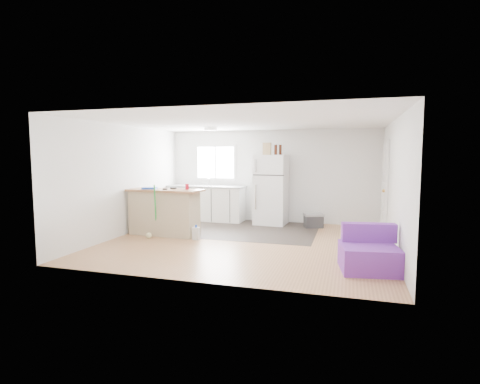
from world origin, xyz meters
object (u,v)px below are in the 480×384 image
at_px(refrigerator, 271,190).
at_px(purple_seat, 369,254).
at_px(cardboard_box, 267,149).
at_px(kitchen_cabinets, 206,203).
at_px(cleaner_jug, 196,233).
at_px(blue_tray, 150,188).
at_px(bottle_right, 280,150).
at_px(mop, 151,227).
at_px(peninsula, 164,212).
at_px(bottle_left, 276,150).
at_px(cooler, 314,220).
at_px(red_cup, 187,187).

bearing_deg(refrigerator, purple_seat, -53.42).
bearing_deg(cardboard_box, refrigerator, 36.82).
xyz_separation_m(kitchen_cabinets, cleaner_jug, (0.66, -2.27, -0.34)).
relative_size(refrigerator, blue_tray, 5.85).
bearing_deg(bottle_right, blue_tray, -141.59).
xyz_separation_m(purple_seat, mop, (-4.32, 1.05, -0.02)).
xyz_separation_m(peninsula, cleaner_jug, (0.86, -0.27, -0.38)).
xyz_separation_m(refrigerator, cleaner_jug, (-1.12, -2.21, -0.74)).
distance_m(purple_seat, mop, 4.44).
xyz_separation_m(bottle_left, bottle_right, (0.10, 0.10, 0.00)).
bearing_deg(cleaner_jug, refrigerator, 65.94).
relative_size(peninsula, cooler, 3.19).
distance_m(cooler, mop, 3.84).
bearing_deg(kitchen_cabinets, refrigerator, -1.31).
relative_size(refrigerator, cleaner_jug, 5.65).
relative_size(cooler, bottle_right, 2.10).
relative_size(kitchen_cabinets, mop, 1.83).
xyz_separation_m(peninsula, red_cup, (0.52, 0.06, 0.56)).
height_order(kitchen_cabinets, cooler, kitchen_cabinets).
bearing_deg(purple_seat, cardboard_box, 116.41).
relative_size(peninsula, cardboard_box, 5.59).
bearing_deg(refrigerator, kitchen_cabinets, -178.63).
distance_m(cleaner_jug, blue_tray, 1.50).
relative_size(peninsula, cleaner_jug, 5.39).
distance_m(cooler, cleaner_jug, 3.00).
relative_size(purple_seat, cardboard_box, 3.11).
distance_m(kitchen_cabinets, peninsula, 2.01).
bearing_deg(peninsula, cleaner_jug, -14.15).
bearing_deg(red_cup, kitchen_cabinets, 99.39).
bearing_deg(blue_tray, kitchen_cabinets, 75.52).
distance_m(blue_tray, bottle_left, 3.20).
xyz_separation_m(cardboard_box, bottle_right, (0.32, 0.09, -0.02)).
bearing_deg(cardboard_box, purple_seat, -54.86).
bearing_deg(refrigerator, bottle_right, 8.25).
xyz_separation_m(kitchen_cabinets, peninsula, (-0.20, -2.00, 0.04)).
distance_m(purple_seat, blue_tray, 4.79).
bearing_deg(mop, refrigerator, 23.51).
relative_size(mop, red_cup, 9.55).
height_order(peninsula, bottle_right, bottle_right).
relative_size(peninsula, mop, 1.46).
relative_size(refrigerator, red_cup, 14.63).
height_order(kitchen_cabinets, mop, kitchen_cabinets).
bearing_deg(red_cup, bottle_left, 48.64).
xyz_separation_m(peninsula, mop, (-0.12, -0.37, -0.28)).
bearing_deg(cardboard_box, bottle_left, -1.93).
bearing_deg(cardboard_box, bottle_right, 16.42).
bearing_deg(bottle_right, cooler, -12.69).
xyz_separation_m(peninsula, cooler, (3.07, 1.76, -0.34)).
bearing_deg(kitchen_cabinets, peninsula, -95.26).
bearing_deg(cleaner_jug, purple_seat, -16.16).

